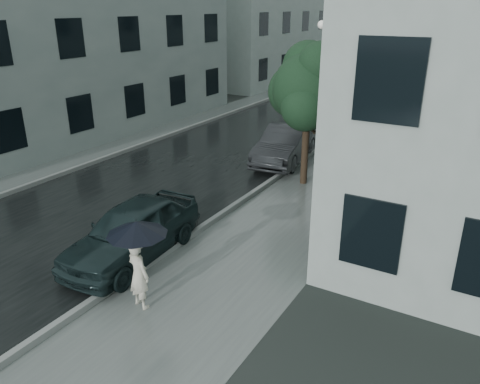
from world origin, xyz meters
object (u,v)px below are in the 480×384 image
Objects in this scene: car_far at (286,144)px; lamp_post at (326,79)px; pedestrian at (139,275)px; street_tree at (309,88)px; car_near at (132,231)px.

lamp_post is at bearing 64.78° from car_far.
street_tree is (0.06, 8.49, 2.55)m from pedestrian.
lamp_post is 1.21× the size of car_far.
lamp_post is 3.23m from car_far.
lamp_post reaches higher than car_far.
pedestrian is at bearing -90.39° from street_tree.
lamp_post is (-0.89, 3.99, -0.30)m from street_tree.
pedestrian is at bearing -70.97° from lamp_post.
pedestrian reaches higher than car_near.
lamp_post is 1.28× the size of car_near.
car_near is at bearing -102.89° from street_tree.
lamp_post reaches higher than car_near.
lamp_post is 11.24m from car_near.
street_tree is at bearing -55.70° from car_far.
car_near is at bearing -31.83° from pedestrian.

